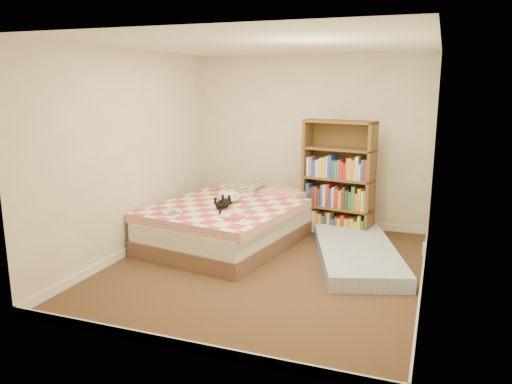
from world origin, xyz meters
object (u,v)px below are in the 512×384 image
(bookshelf, at_px, (338,195))
(black_cat, at_px, (224,203))
(bed, at_px, (232,222))
(floor_mattress, at_px, (357,254))
(white_dog, at_px, (229,197))

(bookshelf, xyz_separation_m, black_cat, (-1.25, -1.07, 0.02))
(bed, distance_m, bookshelf, 1.53)
(bookshelf, bearing_deg, floor_mattress, -55.64)
(black_cat, relative_size, white_dog, 1.47)
(bed, distance_m, black_cat, 0.42)
(bed, xyz_separation_m, black_cat, (0.01, -0.27, 0.32))
(bed, xyz_separation_m, white_dog, (-0.03, -0.01, 0.35))
(bookshelf, height_order, floor_mattress, bookshelf)
(bed, distance_m, white_dog, 0.35)
(floor_mattress, bearing_deg, bookshelf, 96.69)
(floor_mattress, relative_size, white_dog, 5.12)
(bookshelf, distance_m, black_cat, 1.65)
(black_cat, bearing_deg, bed, 96.45)
(white_dog, bearing_deg, bookshelf, 42.92)
(bed, relative_size, bookshelf, 1.55)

